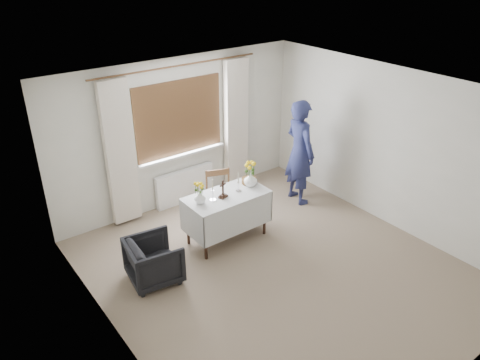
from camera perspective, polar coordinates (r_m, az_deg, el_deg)
name	(u,v)px	position (r m, az deg, el deg)	size (l,w,h in m)	color
ground	(276,269)	(6.64, 4.41, -10.76)	(5.00, 5.00, 0.00)	gray
altar_table	(227,217)	(7.04, -1.62, -4.55)	(1.24, 0.64, 0.76)	white
wooden_chair	(221,200)	(7.35, -2.36, -2.44)	(0.42, 0.42, 0.91)	#513B1C
armchair	(154,260)	(6.37, -10.44, -9.62)	(0.65, 0.67, 0.61)	black
person	(300,152)	(7.95, 7.30, 3.40)	(0.66, 0.44, 1.82)	navy
radiator	(185,186)	(8.15, -6.75, -0.71)	(1.10, 0.10, 0.60)	white
wooden_cross	(223,189)	(6.72, -2.10, -1.09)	(0.13, 0.09, 0.28)	black
candlestick_left	(213,190)	(6.64, -3.36, -1.23)	(0.09, 0.09, 0.33)	silver
candlestick_right	(238,182)	(6.87, -0.20, -0.27)	(0.09, 0.09, 0.30)	silver
flower_vase_left	(200,197)	(6.62, -4.90, -2.13)	(0.17, 0.17, 0.17)	white
flower_vase_right	(250,180)	(7.05, 1.28, 0.06)	(0.20, 0.20, 0.21)	white
wicker_basket	(249,181)	(7.16, 1.11, -0.07)	(0.23, 0.23, 0.09)	brown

